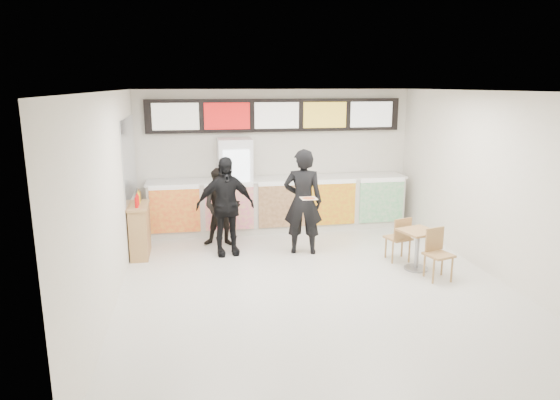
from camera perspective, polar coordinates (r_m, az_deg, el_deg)
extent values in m
plane|color=beige|center=(8.10, 3.80, -9.43)|extent=(7.00, 7.00, 0.00)
plane|color=white|center=(7.48, 4.15, 12.31)|extent=(7.00, 7.00, 0.00)
plane|color=silver|center=(11.03, -0.49, 4.75)|extent=(6.00, 0.00, 6.00)
plane|color=silver|center=(7.51, -18.81, 0.10)|extent=(0.00, 7.00, 7.00)
plane|color=silver|center=(8.87, 23.12, 1.65)|extent=(0.00, 7.00, 7.00)
cube|color=silver|center=(10.82, -0.12, -0.54)|extent=(5.50, 0.70, 1.10)
cube|color=silver|center=(10.70, -0.13, 2.43)|extent=(5.56, 0.76, 0.04)
cube|color=red|center=(10.28, -11.90, -1.23)|extent=(0.99, 0.02, 0.90)
cube|color=#D22E89|center=(10.30, -5.78, -0.98)|extent=(0.99, 0.02, 0.90)
cube|color=brown|center=(10.44, 0.24, -0.73)|extent=(0.99, 0.02, 0.90)
cube|color=gold|center=(10.69, 6.05, -0.47)|extent=(0.99, 0.02, 0.90)
cube|color=green|center=(11.05, 11.54, -0.23)|extent=(0.99, 0.02, 0.90)
cube|color=black|center=(10.85, -0.43, 9.66)|extent=(5.50, 0.12, 0.70)
cube|color=beige|center=(10.62, -11.86, 9.31)|extent=(0.95, 0.02, 0.55)
cube|color=red|center=(10.65, -6.07, 9.52)|extent=(0.95, 0.02, 0.55)
cube|color=white|center=(10.78, -0.37, 9.64)|extent=(0.95, 0.02, 0.55)
cube|color=yellow|center=(11.01, 5.15, 9.66)|extent=(0.95, 0.02, 0.55)
cube|color=white|center=(11.34, 10.40, 9.60)|extent=(0.95, 0.02, 0.55)
cube|color=white|center=(10.62, -5.12, 1.64)|extent=(0.70, 0.65, 2.00)
cube|color=white|center=(10.28, -4.95, 1.54)|extent=(0.54, 0.02, 1.50)
cylinder|color=#178029|center=(10.44, -6.05, -1.69)|extent=(0.07, 0.07, 0.22)
cylinder|color=orange|center=(10.45, -5.29, -1.66)|extent=(0.07, 0.07, 0.22)
cylinder|color=red|center=(10.46, -4.52, -1.62)|extent=(0.07, 0.07, 0.22)
cylinder|color=blue|center=(10.47, -3.76, -1.59)|extent=(0.07, 0.07, 0.22)
cylinder|color=orange|center=(10.35, -6.10, 0.35)|extent=(0.07, 0.07, 0.22)
cylinder|color=red|center=(10.36, -5.33, 0.38)|extent=(0.07, 0.07, 0.22)
cylinder|color=blue|center=(10.37, -4.56, 0.41)|extent=(0.07, 0.07, 0.22)
cylinder|color=#178029|center=(10.38, -3.79, 0.44)|extent=(0.07, 0.07, 0.22)
cylinder|color=red|center=(10.27, -6.15, 2.42)|extent=(0.07, 0.07, 0.22)
cylinder|color=blue|center=(10.28, -5.38, 2.44)|extent=(0.07, 0.07, 0.22)
cylinder|color=#178029|center=(10.29, -4.60, 2.47)|extent=(0.07, 0.07, 0.22)
cylinder|color=orange|center=(10.31, -3.82, 2.50)|extent=(0.07, 0.07, 0.22)
cylinder|color=blue|center=(10.21, -6.21, 4.51)|extent=(0.07, 0.07, 0.22)
cylinder|color=#178029|center=(10.22, -5.42, 4.54)|extent=(0.07, 0.07, 0.22)
cylinder|color=orange|center=(10.23, -4.64, 4.57)|extent=(0.07, 0.07, 0.22)
cylinder|color=red|center=(10.24, -3.86, 4.59)|extent=(0.07, 0.07, 0.22)
cube|color=#B2B7BF|center=(9.86, -16.84, 4.67)|extent=(0.01, 2.00, 1.50)
imported|color=black|center=(9.21, 2.63, -0.21)|extent=(0.81, 0.63, 1.97)
imported|color=black|center=(9.74, -6.69, -0.84)|extent=(0.84, 0.71, 1.54)
imported|color=black|center=(9.19, -6.28, -0.71)|extent=(1.12, 0.58, 1.84)
cube|color=beige|center=(8.74, 3.30, 0.19)|extent=(0.28, 0.28, 0.01)
cone|color=#CC7233|center=(8.74, 3.30, 0.25)|extent=(0.36, 0.36, 0.02)
cube|color=#A08049|center=(8.75, 15.52, -3.47)|extent=(0.69, 0.69, 0.04)
cylinder|color=gray|center=(8.85, 15.39, -5.60)|extent=(0.07, 0.07, 0.67)
cylinder|color=gray|center=(8.96, 15.27, -7.53)|extent=(0.41, 0.41, 0.03)
cube|color=#A08049|center=(8.47, 17.69, -6.00)|extent=(0.48, 0.48, 0.04)
cube|color=#A08049|center=(8.56, 17.24, -4.28)|extent=(0.36, 0.13, 0.39)
cube|color=#A08049|center=(9.19, 13.34, -4.23)|extent=(0.48, 0.48, 0.04)
cube|color=#A08049|center=(8.98, 13.85, -3.26)|extent=(0.36, 0.13, 0.39)
cube|color=#A08049|center=(9.52, -15.72, -3.48)|extent=(0.31, 0.82, 0.93)
cube|color=#A08049|center=(9.40, -15.90, -0.65)|extent=(0.35, 0.87, 0.04)
cylinder|color=red|center=(9.15, -16.07, -0.29)|extent=(0.06, 0.06, 0.19)
cylinder|color=red|center=(9.32, -15.97, -0.05)|extent=(0.06, 0.06, 0.19)
cylinder|color=yellow|center=(9.49, -15.88, 0.19)|extent=(0.06, 0.06, 0.19)
cylinder|color=brown|center=(9.65, -15.79, 0.40)|extent=(0.06, 0.06, 0.19)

